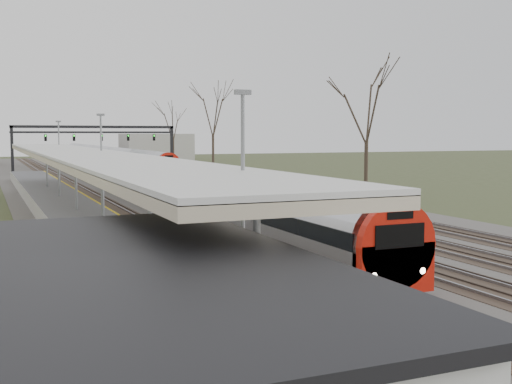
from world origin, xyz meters
TOP-DOWN VIEW (x-y plane):
  - track_bed at (0.26, 55.00)m, footprint 24.00×160.00m
  - platform at (-9.05, 37.50)m, footprint 3.50×69.00m
  - canopy at (-9.05, 32.99)m, footprint 4.10×50.00m
  - signal_gantry at (0.29, 84.99)m, footprint 21.00×0.59m
  - tree_east_far at (14.00, 42.00)m, footprint 5.00×5.00m
  - train_near at (-2.50, 59.65)m, footprint 2.62×90.21m
  - train_far at (4.50, 102.15)m, footprint 2.62×75.21m
  - passenger at (-9.14, 17.20)m, footprint 0.57×0.67m

SIDE VIEW (x-z plane):
  - track_bed at x=0.26m, z-range -0.05..0.17m
  - platform at x=-9.05m, z-range 0.00..1.00m
  - train_near at x=-2.50m, z-range -0.05..3.00m
  - train_far at x=4.50m, z-range -0.05..3.00m
  - passenger at x=-9.14m, z-range 1.00..2.56m
  - canopy at x=-9.05m, z-range 2.37..5.48m
  - signal_gantry at x=0.29m, z-range 1.87..7.95m
  - tree_east_far at x=14.00m, z-range 2.14..12.44m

